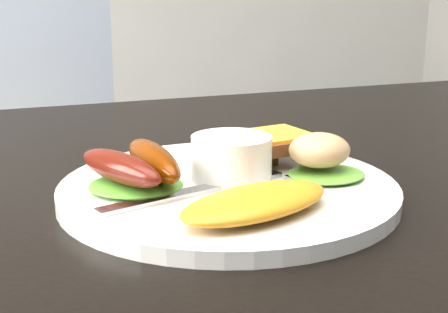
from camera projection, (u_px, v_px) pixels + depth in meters
dining_table at (256, 189)px, 0.60m from camera, size 1.20×0.80×0.04m
dining_chair at (47, 202)px, 1.40m from camera, size 0.49×0.49×0.05m
person at (204, 40)px, 1.27m from camera, size 0.65×0.49×1.63m
plate at (228, 190)px, 0.51m from camera, size 0.28×0.28×0.01m
lettuce_left at (136, 185)px, 0.49m from camera, size 0.10×0.09×0.01m
lettuce_right at (326, 174)px, 0.52m from camera, size 0.07×0.06×0.01m
omelette at (256, 202)px, 0.44m from camera, size 0.14×0.09×0.02m
sausage_a at (120, 168)px, 0.48m from camera, size 0.06×0.10×0.02m
sausage_b at (153, 160)px, 0.50m from camera, size 0.03×0.11×0.03m
ramekin at (232, 159)px, 0.52m from camera, size 0.07×0.07×0.04m
toast_a at (236, 152)px, 0.58m from camera, size 0.08×0.08×0.01m
toast_b at (276, 141)px, 0.57m from camera, size 0.07×0.07×0.01m
potato_salad at (319, 150)px, 0.52m from camera, size 0.07×0.06×0.03m
fork at (196, 191)px, 0.49m from camera, size 0.16×0.06×0.00m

